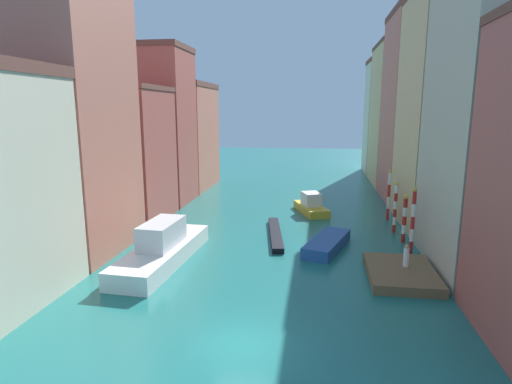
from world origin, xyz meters
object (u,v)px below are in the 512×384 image
at_px(motorboat_0, 327,243).
at_px(mooring_pole_4, 389,195).
at_px(mooring_pole_0, 413,220).
at_px(mooring_pole_1, 405,218).
at_px(person_on_dock, 406,256).
at_px(gondola_black, 275,234).
at_px(mooring_pole_2, 395,207).
at_px(mooring_pole_3, 395,204).
at_px(waterfront_dock, 401,273).
at_px(motorboat_1, 311,206).
at_px(vaporetto_white, 163,248).

bearing_deg(motorboat_0, mooring_pole_4, 57.92).
distance_m(mooring_pole_0, mooring_pole_1, 2.78).
relative_size(person_on_dock, gondola_black, 0.16).
xyz_separation_m(mooring_pole_1, mooring_pole_4, (-0.15, 7.11, 0.50)).
bearing_deg(mooring_pole_2, mooring_pole_3, 79.64).
bearing_deg(mooring_pole_4, mooring_pole_2, -91.61).
xyz_separation_m(waterfront_dock, mooring_pole_0, (1.63, 4.99, 2.29)).
height_order(person_on_dock, motorboat_1, motorboat_1).
xyz_separation_m(waterfront_dock, motorboat_1, (-6.11, 16.75, 0.46)).
bearing_deg(mooring_pole_0, mooring_pole_1, 90.70).
distance_m(mooring_pole_2, motorboat_1, 9.85).
bearing_deg(mooring_pole_1, gondola_black, 179.19).
height_order(mooring_pole_2, vaporetto_white, mooring_pole_2).
relative_size(mooring_pole_0, gondola_black, 0.55).
bearing_deg(waterfront_dock, mooring_pole_3, 82.17).
height_order(mooring_pole_3, gondola_black, mooring_pole_3).
relative_size(waterfront_dock, gondola_black, 0.65).
bearing_deg(waterfront_dock, motorboat_0, 132.43).
relative_size(mooring_pole_4, motorboat_1, 0.82).
bearing_deg(mooring_pole_0, motorboat_0, 179.05).
bearing_deg(mooring_pole_1, motorboat_0, -157.27).
bearing_deg(waterfront_dock, motorboat_1, 110.05).
distance_m(mooring_pole_1, mooring_pole_4, 7.13).
bearing_deg(mooring_pole_2, mooring_pole_1, -84.31).
bearing_deg(gondola_black, mooring_pole_2, 14.19).
distance_m(mooring_pole_4, gondola_black, 12.79).
height_order(gondola_black, motorboat_0, motorboat_0).
bearing_deg(vaporetto_white, motorboat_1, 57.59).
height_order(mooring_pole_0, motorboat_0, mooring_pole_0).
xyz_separation_m(vaporetto_white, gondola_black, (7.40, 7.36, -0.79)).
bearing_deg(gondola_black, motorboat_1, 71.83).
bearing_deg(mooring_pole_3, mooring_pole_0, -91.25).
bearing_deg(mooring_pole_0, gondola_black, 164.90).
bearing_deg(mooring_pole_1, motorboat_1, 130.47).
bearing_deg(motorboat_1, mooring_pole_3, -24.47).
bearing_deg(mooring_pole_4, motorboat_0, -122.08).
bearing_deg(person_on_dock, gondola_black, 141.74).
height_order(mooring_pole_1, mooring_pole_3, mooring_pole_1).
relative_size(mooring_pole_4, motorboat_0, 0.73).
distance_m(person_on_dock, vaporetto_white, 16.78).
relative_size(person_on_dock, motorboat_1, 0.25).
xyz_separation_m(person_on_dock, mooring_pole_2, (0.97, 10.01, 1.02)).
bearing_deg(motorboat_0, vaporetto_white, -158.68).
bearing_deg(mooring_pole_1, vaporetto_white, -158.19).
bearing_deg(motorboat_0, person_on_dock, -42.70).
height_order(vaporetto_white, motorboat_1, vaporetto_white).
relative_size(mooring_pole_2, gondola_black, 0.49).
height_order(person_on_dock, motorboat_0, person_on_dock).
height_order(mooring_pole_4, gondola_black, mooring_pole_4).
relative_size(gondola_black, motorboat_1, 1.51).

